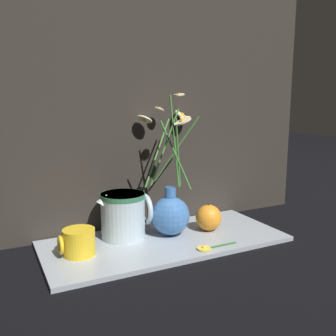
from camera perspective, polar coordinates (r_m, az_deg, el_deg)
ground_plane at (r=1.06m, az=-0.43°, el=-11.37°), size 6.00×6.00×0.00m
shelf at (r=1.05m, az=-0.43°, el=-11.06°), size 0.66×0.29×0.01m
backdrop_wall at (r=1.14m, az=-4.22°, el=18.36°), size 1.16×0.02×1.10m
vase_with_flowers at (r=1.06m, az=0.36°, el=-6.46°), size 0.19×0.24×0.40m
yellow_mug at (r=0.97m, az=-13.56°, el=-10.89°), size 0.09×0.08×0.07m
ceramic_pitcher at (r=1.05m, az=-6.74°, el=-6.87°), size 0.15×0.12×0.14m
orange_fruit at (r=1.11m, az=6.20°, el=-7.52°), size 0.08×0.08×0.08m
loose_daisy at (r=0.99m, az=6.22°, el=-11.96°), size 0.12×0.04×0.01m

